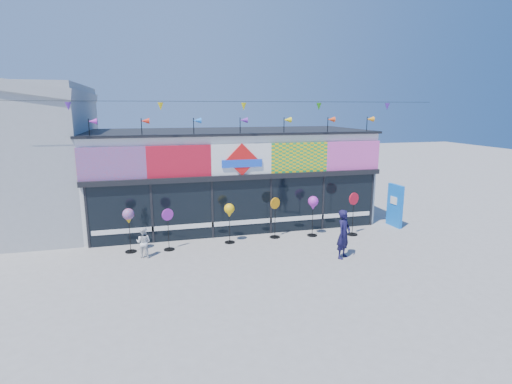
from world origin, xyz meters
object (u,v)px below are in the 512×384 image
object	(u,v)px
spinner_0	(129,217)
spinner_5	(353,213)
spinner_3	(275,216)
child	(144,242)
spinner_4	(313,204)
spinner_2	(229,212)
adult_man	(344,234)
blue_sign	(395,205)
spinner_1	(168,228)

from	to	relation	value
spinner_0	spinner_5	distance (m)	8.66
spinner_3	child	xyz separation A→B (m)	(-5.02, -0.88, -0.33)
spinner_4	spinner_5	distance (m)	1.69
spinner_2	adult_man	xyz separation A→B (m)	(3.48, -2.52, -0.39)
blue_sign	adult_man	xyz separation A→B (m)	(-3.89, -2.88, -0.08)
blue_sign	spinner_1	world-z (taller)	blue_sign
spinner_4	spinner_5	bearing A→B (deg)	-10.66
spinner_5	spinner_3	bearing A→B (deg)	171.41
spinner_4	spinner_5	xyz separation A→B (m)	(1.62, -0.31, -0.38)
spinner_3	child	world-z (taller)	spinner_3
blue_sign	child	xyz separation A→B (m)	(-10.52, -1.07, -0.39)
spinner_5	adult_man	size ratio (longest dim) A/B	1.03
spinner_4	child	world-z (taller)	spinner_4
spinner_3	spinner_2	bearing A→B (deg)	-174.81
spinner_4	spinner_5	size ratio (longest dim) A/B	0.93
spinner_2	spinner_1	bearing A→B (deg)	-174.65
adult_man	child	bearing A→B (deg)	127.54
spinner_4	adult_man	bearing A→B (deg)	-88.05
spinner_1	spinner_2	world-z (taller)	same
spinner_3	spinner_4	size ratio (longest dim) A/B	1.00
spinner_1	spinner_3	distance (m)	4.17
spinner_2	spinner_5	distance (m)	5.03
spinner_2	spinner_5	world-z (taller)	spinner_5
spinner_1	spinner_2	distance (m)	2.34
spinner_2	adult_man	distance (m)	4.32
adult_man	child	world-z (taller)	adult_man
spinner_1	child	xyz separation A→B (m)	(-0.87, -0.50, -0.28)
spinner_0	spinner_5	bearing A→B (deg)	-1.44
spinner_4	child	bearing A→B (deg)	-173.80
blue_sign	spinner_5	size ratio (longest dim) A/B	1.05
blue_sign	spinner_0	xyz separation A→B (m)	(-11.00, -0.44, 0.36)
blue_sign	spinner_3	xyz separation A→B (m)	(-5.50, -0.18, -0.06)
spinner_5	spinner_0	bearing A→B (deg)	178.56
child	spinner_5	bearing A→B (deg)	-156.34
spinner_1	adult_man	bearing A→B (deg)	-21.83
spinner_0	spinner_1	xyz separation A→B (m)	(1.34, -0.13, -0.47)
spinner_5	adult_man	world-z (taller)	spinner_5
blue_sign	spinner_0	bearing A→B (deg)	178.25
blue_sign	spinner_1	size ratio (longest dim) A/B	1.19
spinner_1	spinner_4	xyz separation A→B (m)	(5.68, 0.21, 0.49)
spinner_3	spinner_5	distance (m)	3.19
spinner_1	child	bearing A→B (deg)	-150.10
spinner_3	blue_sign	bearing A→B (deg)	1.92
adult_man	child	distance (m)	6.89
spinner_4	spinner_0	bearing A→B (deg)	-179.29
spinner_1	spinner_5	size ratio (longest dim) A/B	0.88
spinner_0	adult_man	bearing A→B (deg)	-18.91
blue_sign	spinner_2	bearing A→B (deg)	178.69
spinner_0	spinner_3	xyz separation A→B (m)	(5.50, 0.26, -0.42)
blue_sign	spinner_4	world-z (taller)	blue_sign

